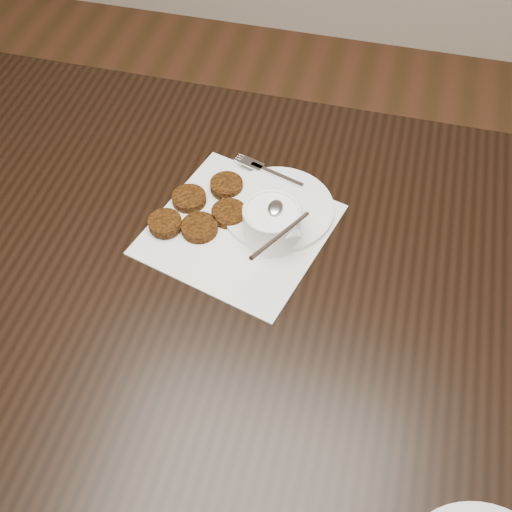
% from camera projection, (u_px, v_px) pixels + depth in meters
% --- Properties ---
extents(floor, '(4.00, 4.00, 0.00)m').
position_uv_depth(floor, '(234.00, 495.00, 1.56)').
color(floor, brown).
rests_on(floor, ground).
extents(table, '(1.47, 0.94, 0.75)m').
position_uv_depth(table, '(209.00, 374.00, 1.35)').
color(table, black).
rests_on(table, floor).
extents(napkin, '(0.35, 0.35, 0.00)m').
position_uv_depth(napkin, '(239.00, 229.00, 1.10)').
color(napkin, silver).
rests_on(napkin, table).
extents(sauce_ramekin, '(0.16, 0.16, 0.13)m').
position_uv_depth(sauce_ramekin, '(272.00, 210.00, 1.03)').
color(sauce_ramekin, white).
rests_on(sauce_ramekin, napkin).
extents(patty_cluster, '(0.24, 0.24, 0.02)m').
position_uv_depth(patty_cluster, '(204.00, 210.00, 1.11)').
color(patty_cluster, '#68390D').
rests_on(patty_cluster, napkin).
extents(plate_with_patty, '(0.25, 0.25, 0.03)m').
position_uv_depth(plate_with_patty, '(278.00, 206.00, 1.12)').
color(plate_with_patty, white).
rests_on(plate_with_patty, table).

